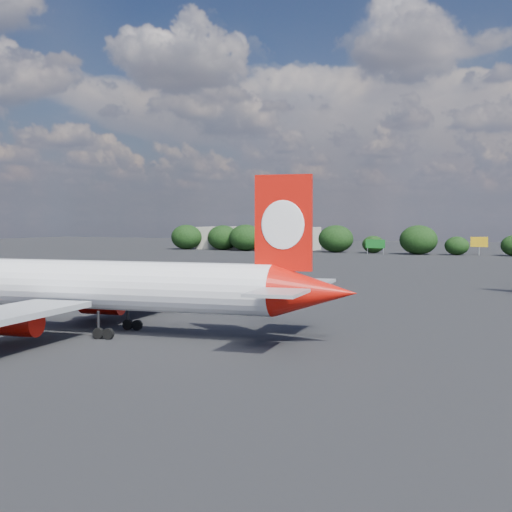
% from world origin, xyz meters
% --- Properties ---
extents(ground, '(500.00, 500.00, 0.00)m').
position_xyz_m(ground, '(0.00, 60.00, 0.00)').
color(ground, black).
rests_on(ground, ground).
extents(qantas_airliner, '(45.17, 43.02, 14.73)m').
position_xyz_m(qantas_airliner, '(-1.18, 16.65, 4.49)').
color(qantas_airliner, white).
rests_on(qantas_airliner, ground).
extents(terminal_building, '(42.00, 16.00, 8.00)m').
position_xyz_m(terminal_building, '(-65.00, 192.00, 4.00)').
color(terminal_building, gray).
rests_on(terminal_building, ground).
extents(highway_sign, '(6.00, 0.30, 4.50)m').
position_xyz_m(highway_sign, '(-18.00, 176.00, 3.13)').
color(highway_sign, '#13611E').
rests_on(highway_sign, ground).
extents(billboard_yellow, '(5.00, 0.30, 5.50)m').
position_xyz_m(billboard_yellow, '(12.00, 182.00, 3.87)').
color(billboard_yellow, gold).
rests_on(billboard_yellow, ground).
extents(horizon_treeline, '(204.74, 14.59, 8.96)m').
position_xyz_m(horizon_treeline, '(-8.67, 181.10, 3.96)').
color(horizon_treeline, black).
rests_on(horizon_treeline, ground).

